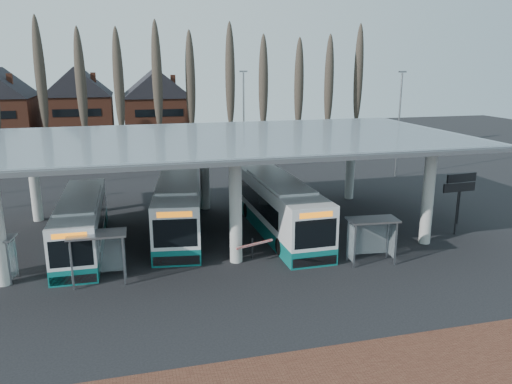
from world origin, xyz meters
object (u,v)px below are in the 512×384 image
object	(u,v)px
bus_2	(279,207)
shelter_1	(98,246)
bus_1	(179,206)
bus_0	(82,224)
shelter_2	(371,230)

from	to	relation	value
bus_2	shelter_1	distance (m)	12.36
bus_1	bus_2	bearing A→B (deg)	-9.00
bus_0	shelter_1	bearing A→B (deg)	-76.70
shelter_1	shelter_2	world-z (taller)	shelter_1
shelter_1	shelter_2	xyz separation A→B (m)	(14.57, -1.06, -0.07)
bus_0	bus_2	bearing A→B (deg)	0.05
bus_2	shelter_2	size ratio (longest dim) A/B	4.46
bus_2	shelter_2	world-z (taller)	bus_2
bus_1	shelter_1	world-z (taller)	bus_1
bus_0	shelter_2	size ratio (longest dim) A/B	3.92
bus_2	shelter_1	xyz separation A→B (m)	(-11.16, -5.31, 0.26)
bus_0	shelter_1	distance (m)	5.62
bus_1	bus_2	world-z (taller)	bus_2
bus_0	bus_1	world-z (taller)	bus_1
bus_1	shelter_2	bearing A→B (deg)	-32.45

